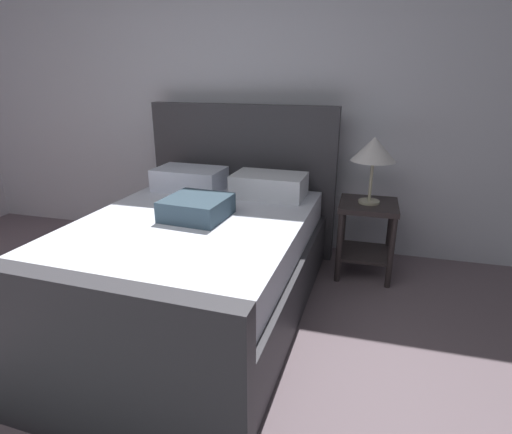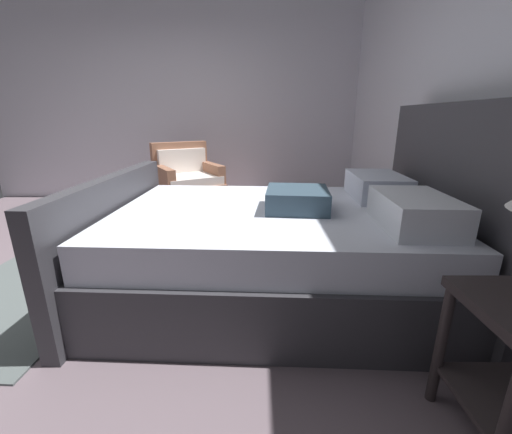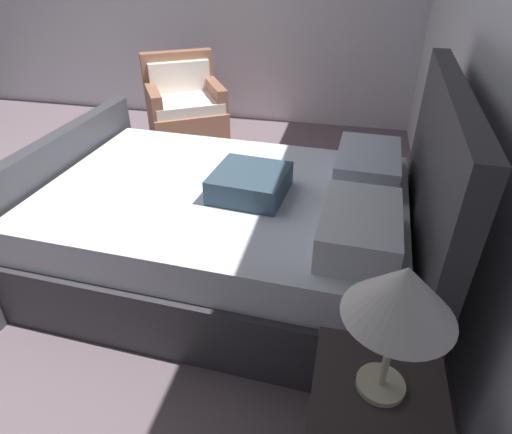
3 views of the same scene
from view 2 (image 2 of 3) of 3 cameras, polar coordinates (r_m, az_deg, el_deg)
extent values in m
cube|color=slate|center=(2.95, -25.86, -9.07)|extent=(5.22, 5.41, 0.02)
cube|color=silver|center=(2.79, 34.27, 18.15)|extent=(5.34, 0.12, 2.79)
cube|color=silver|center=(5.19, -14.78, 18.74)|extent=(0.12, 5.53, 2.79)
cube|color=#37363B|center=(2.34, 2.83, -8.41)|extent=(1.62, 2.19, 0.40)
cube|color=#37363B|center=(2.46, 29.99, 1.64)|extent=(1.65, 0.17, 1.30)
cube|color=#37363B|center=(2.51, -23.47, -2.82)|extent=(1.65, 0.17, 0.82)
cube|color=silver|center=(2.23, 2.94, -1.20)|extent=(1.53, 2.13, 0.22)
cube|color=silver|center=(2.63, 20.46, 5.13)|extent=(0.57, 0.38, 0.18)
cube|color=silver|center=(2.00, 26.14, 0.88)|extent=(0.57, 0.38, 0.18)
cube|color=#324756|center=(2.17, 7.25, 3.13)|extent=(0.44, 0.44, 0.14)
cylinder|color=#2D2627|center=(1.68, 29.73, -19.18)|extent=(0.04, 0.04, 0.56)
cylinder|color=#2D2627|center=(1.44, 37.70, -27.41)|extent=(0.04, 0.04, 0.56)
cube|color=#946148|center=(4.22, -11.53, 3.17)|extent=(0.99, 0.99, 0.42)
cube|color=silver|center=(4.16, -11.74, 6.64)|extent=(0.91, 0.91, 0.10)
cube|color=#946148|center=(4.43, -13.28, 9.65)|extent=(0.48, 0.68, 0.48)
cube|color=silver|center=(4.34, -12.88, 9.22)|extent=(0.40, 0.57, 0.36)
cube|color=#946148|center=(4.06, -15.93, 6.94)|extent=(0.60, 0.42, 0.22)
cube|color=#946148|center=(4.26, -7.84, 7.90)|extent=(0.60, 0.42, 0.22)
cube|color=#57605F|center=(2.94, -34.60, -10.26)|extent=(1.80, 1.16, 0.01)
camera|label=1|loc=(2.40, -67.65, 15.06)|focal=28.68mm
camera|label=3|loc=(0.99, 104.02, 37.07)|focal=30.29mm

